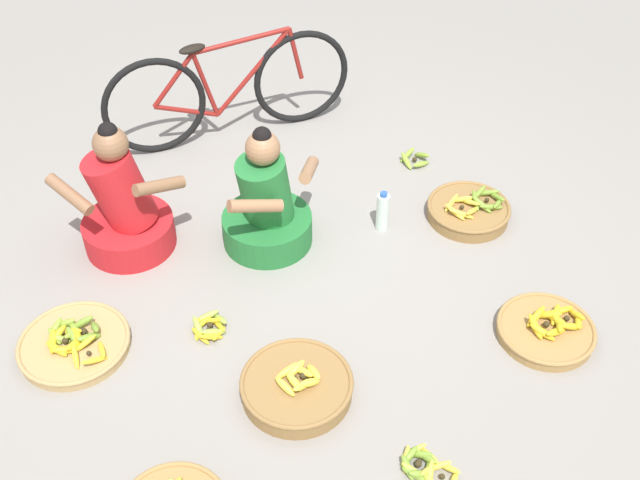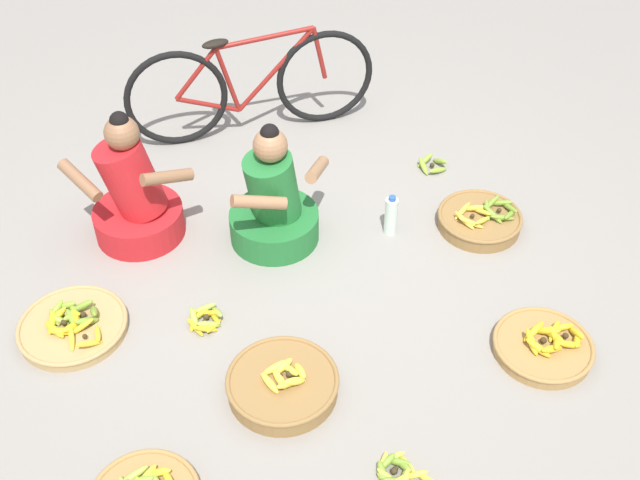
{
  "view_description": "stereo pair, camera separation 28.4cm",
  "coord_description": "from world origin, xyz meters",
  "px_view_note": "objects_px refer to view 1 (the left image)",
  "views": [
    {
      "loc": [
        -1.64,
        -2.71,
        2.98
      ],
      "look_at": [
        0.0,
        -0.2,
        0.35
      ],
      "focal_mm": 43.18,
      "sensor_mm": 36.0,
      "label": 1
    },
    {
      "loc": [
        -1.39,
        -2.85,
        2.98
      ],
      "look_at": [
        0.0,
        -0.2,
        0.35
      ],
      "focal_mm": 43.18,
      "sensor_mm": 36.0,
      "label": 2
    }
  ],
  "objects_px": {
    "loose_bananas_mid_left": "(425,467)",
    "water_bottle": "(383,212)",
    "bicycle_leaning": "(229,90)",
    "loose_bananas_back_left": "(209,327)",
    "banana_basket_back_center": "(547,330)",
    "banana_basket_mid_right": "(297,386)",
    "loose_bananas_front_right": "(414,159)",
    "vendor_woman_front": "(267,207)",
    "vendor_woman_behind": "(124,209)",
    "banana_basket_front_center": "(74,343)",
    "banana_basket_near_vendor": "(469,210)"
  },
  "relations": [
    {
      "from": "loose_bananas_mid_left",
      "to": "water_bottle",
      "type": "relative_size",
      "value": 1.12
    },
    {
      "from": "vendor_woman_behind",
      "to": "banana_basket_front_center",
      "type": "bearing_deg",
      "value": -133.12
    },
    {
      "from": "vendor_woman_behind",
      "to": "banana_basket_mid_right",
      "type": "xyz_separation_m",
      "value": [
        0.24,
        -1.44,
        -0.21
      ]
    },
    {
      "from": "banana_basket_back_center",
      "to": "banana_basket_mid_right",
      "type": "distance_m",
      "value": 1.32
    },
    {
      "from": "water_bottle",
      "to": "banana_basket_mid_right",
      "type": "bearing_deg",
      "value": -144.53
    },
    {
      "from": "bicycle_leaning",
      "to": "loose_bananas_front_right",
      "type": "xyz_separation_m",
      "value": [
        0.85,
        -0.95,
        -0.33
      ]
    },
    {
      "from": "bicycle_leaning",
      "to": "banana_basket_back_center",
      "type": "relative_size",
      "value": 3.33
    },
    {
      "from": "bicycle_leaning",
      "to": "loose_bananas_back_left",
      "type": "bearing_deg",
      "value": -122.14
    },
    {
      "from": "banana_basket_back_center",
      "to": "loose_bananas_mid_left",
      "type": "xyz_separation_m",
      "value": [
        -1.02,
        -0.27,
        -0.02
      ]
    },
    {
      "from": "banana_basket_near_vendor",
      "to": "loose_bananas_front_right",
      "type": "height_order",
      "value": "banana_basket_near_vendor"
    },
    {
      "from": "vendor_woman_behind",
      "to": "loose_bananas_mid_left",
      "type": "relative_size",
      "value": 2.78
    },
    {
      "from": "banana_basket_near_vendor",
      "to": "loose_bananas_back_left",
      "type": "relative_size",
      "value": 2.35
    },
    {
      "from": "bicycle_leaning",
      "to": "vendor_woman_front",
      "type": "bearing_deg",
      "value": -107.95
    },
    {
      "from": "banana_basket_front_center",
      "to": "loose_bananas_back_left",
      "type": "height_order",
      "value": "banana_basket_front_center"
    },
    {
      "from": "loose_bananas_back_left",
      "to": "loose_bananas_mid_left",
      "type": "bearing_deg",
      "value": -71.68
    },
    {
      "from": "bicycle_leaning",
      "to": "banana_basket_front_center",
      "type": "relative_size",
      "value": 2.98
    },
    {
      "from": "bicycle_leaning",
      "to": "banana_basket_back_center",
      "type": "bearing_deg",
      "value": -79.54
    },
    {
      "from": "vendor_woman_front",
      "to": "loose_bananas_back_left",
      "type": "distance_m",
      "value": 0.79
    },
    {
      "from": "banana_basket_near_vendor",
      "to": "loose_bananas_mid_left",
      "type": "xyz_separation_m",
      "value": [
        -1.32,
        -1.22,
        -0.03
      ]
    },
    {
      "from": "vendor_woman_behind",
      "to": "banana_basket_front_center",
      "type": "height_order",
      "value": "vendor_woman_behind"
    },
    {
      "from": "loose_bananas_mid_left",
      "to": "water_bottle",
      "type": "bearing_deg",
      "value": 59.94
    },
    {
      "from": "water_bottle",
      "to": "banana_basket_back_center",
      "type": "bearing_deg",
      "value": -80.28
    },
    {
      "from": "vendor_woman_front",
      "to": "loose_bananas_front_right",
      "type": "xyz_separation_m",
      "value": [
        1.2,
        0.15,
        -0.22
      ]
    },
    {
      "from": "vendor_woman_behind",
      "to": "loose_bananas_back_left",
      "type": "distance_m",
      "value": 0.89
    },
    {
      "from": "vendor_woman_front",
      "to": "vendor_woman_behind",
      "type": "relative_size",
      "value": 0.94
    },
    {
      "from": "vendor_woman_behind",
      "to": "banana_basket_mid_right",
      "type": "bearing_deg",
      "value": -80.51
    },
    {
      "from": "vendor_woman_behind",
      "to": "loose_bananas_back_left",
      "type": "xyz_separation_m",
      "value": [
        0.07,
        -0.85,
        -0.24
      ]
    },
    {
      "from": "vendor_woman_behind",
      "to": "banana_basket_near_vendor",
      "type": "xyz_separation_m",
      "value": [
        1.81,
        -0.88,
        -0.21
      ]
    },
    {
      "from": "water_bottle",
      "to": "banana_basket_front_center",
      "type": "bearing_deg",
      "value": 177.25
    },
    {
      "from": "banana_basket_near_vendor",
      "to": "banana_basket_mid_right",
      "type": "distance_m",
      "value": 1.67
    },
    {
      "from": "banana_basket_back_center",
      "to": "banana_basket_front_center",
      "type": "xyz_separation_m",
      "value": [
        -2.06,
        1.24,
        -0.0
      ]
    },
    {
      "from": "loose_bananas_front_right",
      "to": "loose_bananas_back_left",
      "type": "height_order",
      "value": "same"
    },
    {
      "from": "vendor_woman_front",
      "to": "banana_basket_near_vendor",
      "type": "height_order",
      "value": "vendor_woman_front"
    },
    {
      "from": "bicycle_leaning",
      "to": "loose_bananas_front_right",
      "type": "distance_m",
      "value": 1.31
    },
    {
      "from": "bicycle_leaning",
      "to": "loose_bananas_back_left",
      "type": "relative_size",
      "value": 7.86
    },
    {
      "from": "banana_basket_near_vendor",
      "to": "banana_basket_back_center",
      "type": "height_order",
      "value": "banana_basket_near_vendor"
    },
    {
      "from": "banana_basket_mid_right",
      "to": "vendor_woman_front",
      "type": "bearing_deg",
      "value": 66.63
    },
    {
      "from": "vendor_woman_front",
      "to": "bicycle_leaning",
      "type": "distance_m",
      "value": 1.16
    },
    {
      "from": "vendor_woman_behind",
      "to": "loose_bananas_back_left",
      "type": "height_order",
      "value": "vendor_woman_behind"
    },
    {
      "from": "banana_basket_front_center",
      "to": "loose_bananas_front_right",
      "type": "bearing_deg",
      "value": 7.74
    },
    {
      "from": "banana_basket_near_vendor",
      "to": "water_bottle",
      "type": "xyz_separation_m",
      "value": [
        -0.5,
        0.21,
        0.07
      ]
    },
    {
      "from": "bicycle_leaning",
      "to": "vendor_woman_behind",
      "type": "bearing_deg",
      "value": -146.49
    },
    {
      "from": "loose_bananas_back_left",
      "to": "water_bottle",
      "type": "height_order",
      "value": "water_bottle"
    },
    {
      "from": "banana_basket_mid_right",
      "to": "loose_bananas_front_right",
      "type": "relative_size",
      "value": 3.04
    },
    {
      "from": "bicycle_leaning",
      "to": "loose_bananas_mid_left",
      "type": "distance_m",
      "value": 2.86
    },
    {
      "from": "banana_basket_mid_right",
      "to": "loose_bananas_front_right",
      "type": "bearing_deg",
      "value": 35.66
    },
    {
      "from": "banana_basket_mid_right",
      "to": "loose_bananas_mid_left",
      "type": "relative_size",
      "value": 1.81
    },
    {
      "from": "vendor_woman_front",
      "to": "banana_basket_back_center",
      "type": "xyz_separation_m",
      "value": [
        0.82,
        -1.42,
        -0.2
      ]
    },
    {
      "from": "vendor_woman_front",
      "to": "loose_bananas_mid_left",
      "type": "bearing_deg",
      "value": -96.73
    },
    {
      "from": "vendor_woman_front",
      "to": "loose_bananas_front_right",
      "type": "relative_size",
      "value": 4.37
    }
  ]
}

